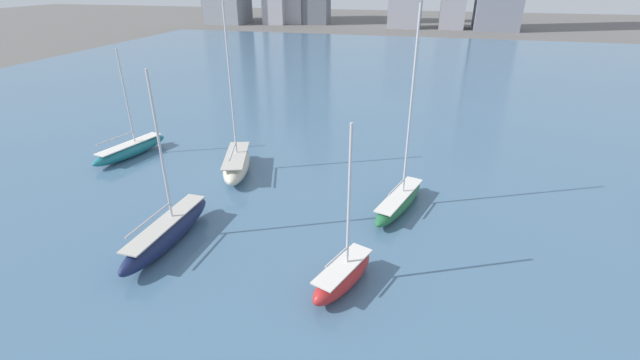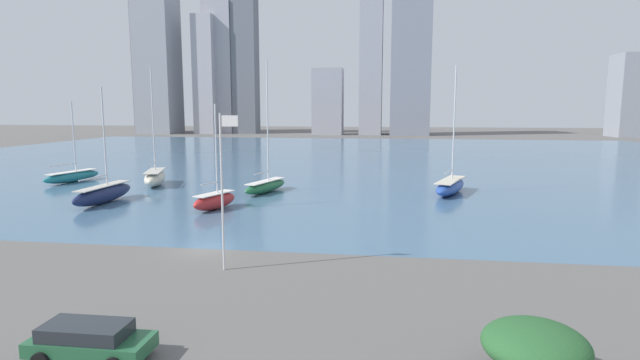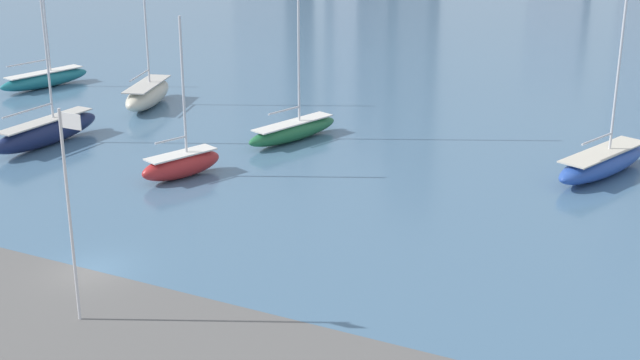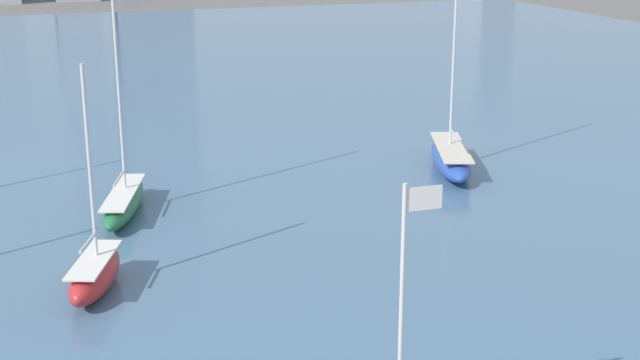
% 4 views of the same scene
% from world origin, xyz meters
% --- Properties ---
extents(ground_plane, '(500.00, 500.00, 0.00)m').
position_xyz_m(ground_plane, '(0.00, 0.00, 0.00)').
color(ground_plane, '#605E5B').
extents(harbor_water, '(180.00, 140.00, 0.00)m').
position_xyz_m(harbor_water, '(0.00, 70.00, 0.00)').
color(harbor_water, '#476B89').
rests_on(harbor_water, ground_plane).
extents(flag_pole, '(1.24, 0.14, 10.25)m').
position_xyz_m(flag_pole, '(3.11, -4.49, 5.60)').
color(flag_pole, silver).
rests_on(flag_pole, ground_plane).
extents(sailboat_red, '(3.86, 6.45, 10.99)m').
position_xyz_m(sailboat_red, '(-4.45, 14.46, 0.98)').
color(sailboat_red, '#B72828').
rests_on(sailboat_red, harbor_water).
extents(sailboat_teal, '(3.99, 9.68, 11.52)m').
position_xyz_m(sailboat_teal, '(-31.54, 30.29, 0.87)').
color(sailboat_teal, '#1E757F').
rests_on(sailboat_teal, harbor_water).
extents(sailboat_green, '(4.39, 9.24, 16.45)m').
position_xyz_m(sailboat_green, '(-1.78, 25.56, 0.93)').
color(sailboat_green, '#236B3D').
rests_on(sailboat_green, harbor_water).
extents(sailboat_navy, '(2.25, 10.54, 12.87)m').
position_xyz_m(sailboat_navy, '(-18.02, 16.07, 1.08)').
color(sailboat_navy, '#19234C').
rests_on(sailboat_navy, harbor_water).
extents(sailboat_blue, '(5.78, 10.63, 15.72)m').
position_xyz_m(sailboat_blue, '(21.18, 27.84, 0.99)').
color(sailboat_blue, '#284CA8').
rests_on(sailboat_blue, harbor_water).
extents(sailboat_cream, '(5.00, 9.18, 16.20)m').
position_xyz_m(sailboat_cream, '(-18.27, 28.95, 1.15)').
color(sailboat_cream, beige).
rests_on(sailboat_cream, harbor_water).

